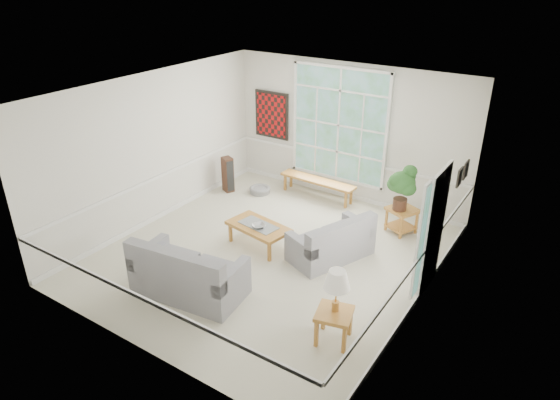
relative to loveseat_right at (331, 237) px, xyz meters
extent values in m
cube|color=beige|center=(-0.96, -0.54, -0.41)|extent=(5.50, 6.00, 0.01)
cube|color=white|center=(-0.96, -0.54, 2.60)|extent=(5.50, 6.00, 0.02)
cube|color=silver|center=(-0.96, 2.46, 1.10)|extent=(5.50, 0.02, 3.00)
cube|color=silver|center=(-0.96, -3.54, 1.10)|extent=(5.50, 0.02, 3.00)
cube|color=silver|center=(-3.71, -0.54, 1.10)|extent=(0.02, 6.00, 3.00)
cube|color=silver|center=(1.79, -0.54, 1.10)|extent=(0.02, 6.00, 3.00)
cube|color=white|center=(-1.16, 2.42, 1.25)|extent=(2.30, 0.08, 2.40)
cube|color=white|center=(1.75, 0.06, 0.65)|extent=(0.08, 0.90, 2.10)
cube|color=white|center=(1.75, -0.57, 0.75)|extent=(0.08, 0.26, 1.90)
cube|color=#620C0C|center=(-2.91, 2.41, 1.20)|extent=(0.90, 0.06, 1.10)
cube|color=black|center=(1.75, 1.21, 1.15)|extent=(0.04, 0.26, 0.32)
cube|color=black|center=(1.75, 1.61, 1.15)|extent=(0.04, 0.26, 0.32)
cube|color=gray|center=(0.00, 0.00, 0.00)|extent=(1.27, 1.67, 0.81)
cube|color=gray|center=(-1.37, -2.19, 0.07)|extent=(1.85, 1.12, 0.95)
cube|color=#AE712D|center=(-1.30, -0.40, -0.18)|extent=(1.26, 0.82, 0.44)
imported|color=#9E9EA3|center=(-1.25, -0.47, 0.07)|extent=(0.39, 0.39, 0.07)
cube|color=#AE712D|center=(-1.45, 2.08, -0.19)|extent=(1.81, 0.43, 0.42)
cube|color=#AE712D|center=(0.73, 1.58, -0.15)|extent=(0.68, 0.68, 0.51)
cube|color=#AE712D|center=(1.09, -1.94, -0.15)|extent=(0.59, 0.59, 0.50)
cylinder|color=gray|center=(-2.66, 1.55, -0.33)|extent=(0.56, 0.56, 0.14)
cube|color=#3C2115|center=(-3.34, 1.23, 0.01)|extent=(0.32, 0.29, 0.82)
ellipsoid|color=black|center=(0.12, 0.52, 0.08)|extent=(0.35, 0.32, 0.14)
camera|label=1|loc=(3.49, -6.94, 4.46)|focal=32.00mm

